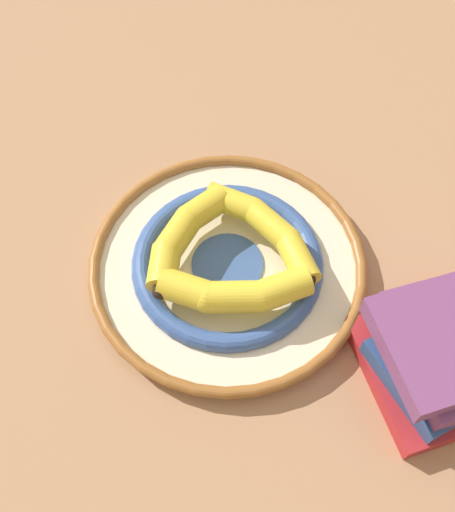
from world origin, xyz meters
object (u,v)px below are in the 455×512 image
(banana_c, at_px, (268,230))
(banana_a, at_px, (184,235))
(banana_b, at_px, (232,292))
(decorative_bowl, at_px, (228,265))

(banana_c, bearing_deg, banana_a, 51.06)
(banana_a, xyz_separation_m, banana_b, (0.06, -0.08, 0.00))
(banana_b, distance_m, banana_c, 0.10)
(banana_a, distance_m, banana_c, 0.10)
(decorative_bowl, height_order, banana_b, banana_b)
(decorative_bowl, relative_size, banana_a, 2.06)
(decorative_bowl, relative_size, banana_c, 2.18)
(banana_a, relative_size, banana_b, 0.84)
(banana_b, xyz_separation_m, banana_c, (0.04, 0.09, -0.00))
(decorative_bowl, height_order, banana_c, banana_c)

